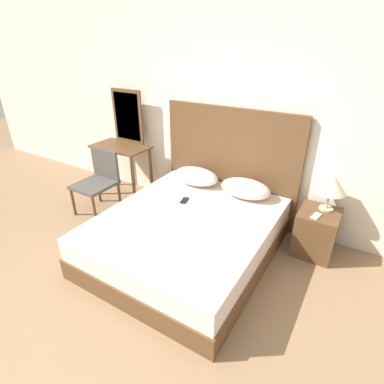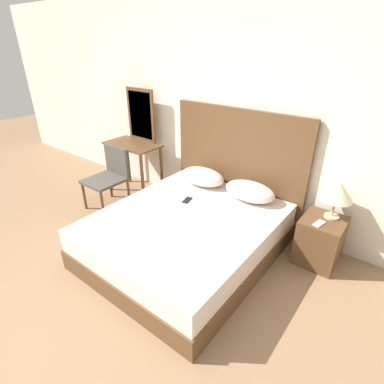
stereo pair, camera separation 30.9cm
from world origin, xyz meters
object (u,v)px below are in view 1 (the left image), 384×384
at_px(nightstand, 316,232).
at_px(table_lamp, 332,184).
at_px(phone_on_nightstand, 316,216).
at_px(bed, 187,235).
at_px(vanity_desk, 121,157).
at_px(phone_on_bed, 185,200).
at_px(chair, 99,178).

xyz_separation_m(nightstand, table_lamp, (0.04, 0.09, 0.56)).
bearing_deg(phone_on_nightstand, bed, -150.84).
height_order(bed, vanity_desk, vanity_desk).
xyz_separation_m(phone_on_bed, phone_on_nightstand, (1.37, 0.36, 0.04)).
distance_m(bed, nightstand, 1.40).
distance_m(phone_on_bed, nightstand, 1.49).
bearing_deg(table_lamp, phone_on_bed, -158.44).
bearing_deg(vanity_desk, chair, -86.69).
bearing_deg(chair, phone_on_bed, 3.33).
bearing_deg(phone_on_bed, chair, -176.67).
xyz_separation_m(bed, table_lamp, (1.22, 0.85, 0.58)).
distance_m(nightstand, chair, 2.77).
relative_size(bed, nightstand, 3.87).
relative_size(nightstand, table_lamp, 1.25).
xyz_separation_m(phone_on_bed, nightstand, (1.39, 0.48, -0.22)).
distance_m(phone_on_bed, phone_on_nightstand, 1.42).
height_order(nightstand, table_lamp, table_lamp).
relative_size(bed, phone_on_bed, 12.13).
bearing_deg(bed, chair, 172.34).
height_order(phone_on_bed, table_lamp, table_lamp).
distance_m(phone_on_bed, chair, 1.31).
height_order(table_lamp, vanity_desk, table_lamp).
bearing_deg(vanity_desk, nightstand, 1.48).
bearing_deg(bed, nightstand, 32.74).
height_order(nightstand, phone_on_nightstand, phone_on_nightstand).
relative_size(vanity_desk, chair, 0.99).
distance_m(bed, phone_on_nightstand, 1.36).
bearing_deg(nightstand, vanity_desk, -178.52).
bearing_deg(phone_on_bed, nightstand, 18.89).
xyz_separation_m(nightstand, chair, (-2.70, -0.55, 0.22)).
distance_m(bed, phone_on_bed, 0.43).
relative_size(phone_on_bed, chair, 0.20).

